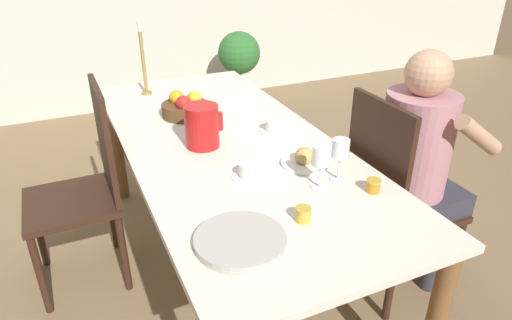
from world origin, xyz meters
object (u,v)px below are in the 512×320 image
Objects in this scene: person_seated at (420,159)px; candlestick_tall at (144,66)px; bread_plate at (304,160)px; jam_jar_amber at (302,214)px; wine_glass_juice at (340,151)px; potted_plant at (239,63)px; fruit_bowl at (185,107)px; red_pitcher at (202,126)px; chair_opposite at (86,185)px; wine_glass_water at (321,158)px; serving_tray at (240,241)px; teacup_across at (275,127)px; jam_jar_red at (373,185)px; chair_person_side at (392,198)px; teacup_near_person at (250,172)px.

candlestick_tall is (-0.91, 1.26, 0.20)m from person_seated.
jam_jar_amber is at bearing -120.81° from bread_plate.
person_seated is at bearing 6.32° from wine_glass_juice.
wine_glass_juice reaches higher than potted_plant.
wine_glass_juice is at bearing -68.77° from fruit_bowl.
wine_glass_juice is at bearing -53.25° from red_pitcher.
jam_jar_amber is 1.51m from candlestick_tall.
fruit_bowl reaches higher than bread_plate.
bread_plate is 1.22m from candlestick_tall.
chair_opposite is 1.17m from wine_glass_water.
serving_tray is at bearing -156.50° from wine_glass_juice.
wine_glass_juice is (0.89, -0.77, 0.35)m from chair_opposite.
teacup_across is (-0.02, 0.51, -0.10)m from wine_glass_juice.
teacup_across is at bearing 92.20° from wine_glass_juice.
jam_jar_red is at bearing 9.40° from jam_jar_amber.
bread_plate is at bearing 59.19° from jam_jar_amber.
chair_opposite is at bearing -128.82° from candlestick_tall.
jam_jar_red is 0.07× the size of potted_plant.
bread_plate is (-0.42, 0.09, 0.24)m from chair_person_side.
red_pitcher is at bearing -117.14° from chair_opposite.
candlestick_tall is at bearing 95.33° from red_pitcher.
chair_opposite is 5.86× the size of wine_glass_juice.
bread_plate reaches higher than teacup_near_person.
bread_plate is 0.81× the size of fruit_bowl.
person_seated is 1.61× the size of potted_plant.
potted_plant is (0.81, 2.75, -0.43)m from wine_glass_water.
red_pitcher is 2.50m from potted_plant.
chair_person_side is 7.15× the size of teacup_across.
wine_glass_juice is at bearing -87.80° from teacup_across.
wine_glass_water is 0.10m from wine_glass_juice.
candlestick_tall is at bearing -38.82° from chair_opposite.
chair_person_side is at bearing 34.61° from jam_jar_red.
chair_person_side is 1.53m from candlestick_tall.
person_seated is 4.16× the size of serving_tray.
chair_person_side is 0.63m from teacup_across.
person_seated is 7.00× the size of wine_glass_juice.
chair_opposite reaches higher than serving_tray.
teacup_across is at bearing 0.37° from red_pitcher.
person_seated is 1.00m from serving_tray.
chair_person_side is at bearing -29.95° from red_pitcher.
wine_glass_juice reaches higher than bread_plate.
chair_person_side is 0.84× the size of person_seated.
teacup_across is 0.87m from serving_tray.
chair_opposite is at bearing 134.89° from wine_glass_water.
chair_person_side reaches higher than jam_jar_red.
serving_tray is at bearing -74.40° from person_seated.
jam_jar_amber is at bearing -146.78° from chair_opposite.
teacup_near_person is at bearing -78.30° from red_pitcher.
potted_plant is (0.77, 2.56, -0.33)m from bread_plate.
potted_plant is (1.16, 1.42, -0.47)m from candlestick_tall.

